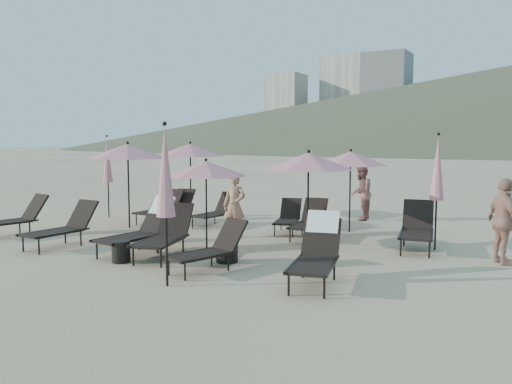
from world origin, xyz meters
The scene contains 27 objects.
ground centered at (0.00, 0.00, 0.00)m, with size 800.00×800.00×0.00m, color #D6BA8C.
hotel_skyline centered at (-93.62, 271.21, 24.18)m, with size 109.00×82.00×55.00m.
lounger_0 centered at (-5.58, 0.01, 0.48)m, with size 0.95×1.87×1.03m.
lounger_1 centered at (-3.39, -0.20, 0.47)m, with size 0.68×1.75×1.01m.
lounger_2 centered at (-1.39, 0.26, 0.56)m, with size 0.79×1.91×1.17m.
lounger_3 centered at (-0.67, 0.20, 0.49)m, with size 1.22×1.95×1.05m.
lounger_4 centered at (0.80, -0.24, 0.42)m, with size 0.98×1.68×0.91m.
lounger_5 centered at (2.79, 0.13, 0.54)m, with size 1.09×1.92×1.13m.
lounger_6 centered at (-3.91, 3.67, 0.45)m, with size 0.66×1.67×0.96m.
lounger_7 centered at (-3.61, 3.92, 0.45)m, with size 0.81×1.72×0.96m.
lounger_8 centered at (-2.13, 4.04, 0.43)m, with size 0.68×1.63×0.93m.
lounger_9 centered at (0.11, 4.21, 0.40)m, with size 0.99×1.58×0.85m.
lounger_10 centered at (0.96, 3.72, 0.44)m, with size 0.88×1.71×0.94m.
lounger_11 centered at (3.60, 3.70, 0.49)m, with size 1.03×1.90×1.04m.
umbrella_open_0 centered at (-4.01, 2.47, 2.14)m, with size 2.25×2.25×2.42m.
umbrella_open_1 centered at (-0.51, 1.41, 1.79)m, with size 1.88×1.88×2.03m.
umbrella_open_2 centered at (1.55, 2.39, 1.97)m, with size 2.07×2.07×2.22m.
umbrella_open_3 centered at (-3.98, 5.18, 2.16)m, with size 2.27×2.27×2.44m.
umbrella_open_4 centered at (1.53, 5.02, 1.96)m, with size 2.06×2.06×2.22m.
umbrella_closed_0 centered at (0.80, -1.41, 1.88)m, with size 0.32×0.32×2.70m.
umbrella_closed_1 centered at (3.97, 3.84, 1.81)m, with size 0.30×0.30×2.59m.
umbrella_closed_2 centered at (-6.02, 3.55, 1.84)m, with size 0.31×0.31×2.64m.
side_table_0 centered at (-1.10, -0.61, 0.21)m, with size 0.37×0.37×0.43m, color black.
side_table_1 centered at (0.68, 0.50, 0.21)m, with size 0.44×0.44×0.41m, color black.
beachgoer_a centered at (-0.66, 2.78, 0.81)m, with size 0.59×0.39×1.61m, color tan.
beachgoer_b centered at (1.08, 7.18, 0.86)m, with size 0.83×0.65×1.72m, color #92574B.
beachgoer_c centered at (5.38, 3.15, 0.84)m, with size 0.99×0.41×1.68m, color tan.
Camera 1 is at (6.23, -7.54, 2.33)m, focal length 35.00 mm.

